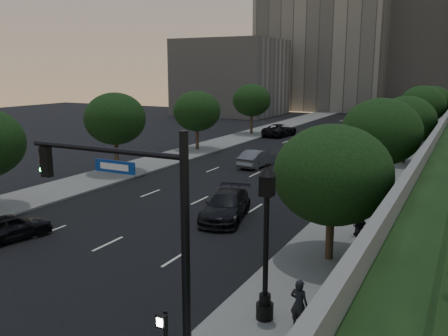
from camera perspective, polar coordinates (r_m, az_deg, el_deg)
The scene contains 26 objects.
ground at distance 21.36m, azimuth -22.86°, elevation -12.72°, with size 160.00×160.00×0.00m, color black.
road_surface at distance 45.60m, azimuth 7.32°, elevation 0.92°, with size 16.00×140.00×0.02m, color black.
sidewalk_right at distance 43.20m, azimuth 20.16°, elevation -0.23°, with size 4.50×140.00×0.15m, color slate.
sidewalk_left at distance 49.99m, azimuth -3.76°, elevation 2.03°, with size 4.50×140.00×0.15m, color slate.
parapet_wall at distance 40.32m, azimuth 24.79°, elevation 4.76°, with size 0.35×90.00×0.70m, color slate.
office_block_left at distance 108.39m, azimuth 12.23°, elevation 15.48°, with size 26.00×20.00×32.00m, color gray.
office_block_mid at distance 114.53m, azimuth 23.50°, elevation 13.08°, with size 22.00×18.00×26.00m, color #A5A097.
office_block_filler at distance 91.93m, azimuth 0.82°, elevation 10.83°, with size 18.00×16.00×14.00m, color #A5A097.
tree_right_a at distance 21.18m, azimuth 12.94°, elevation -0.79°, with size 5.20×5.20×6.24m.
tree_right_b at distance 32.71m, azimuth 18.41°, elevation 4.14°, with size 5.20×5.20×6.74m.
tree_right_c at distance 45.57m, azimuth 21.09°, elevation 5.33°, with size 5.20×5.20×6.24m.
tree_right_d at distance 59.41m, azimuth 22.76°, elevation 7.01°, with size 5.20×5.20×6.74m.
tree_right_e at distance 74.37m, azimuth 23.80°, elevation 7.32°, with size 5.20×5.20×6.24m.
tree_left_b at distance 39.76m, azimuth -12.97°, elevation 5.79°, with size 5.00×5.00×6.71m.
tree_left_c at distance 50.34m, azimuth -3.28°, elevation 6.84°, with size 5.00×5.00×6.34m.
tree_left_d at distance 62.71m, azimuth 3.35°, elevation 8.15°, with size 5.00×5.00×6.71m.
traffic_signal_mast at distance 13.51m, azimuth -8.61°, elevation -9.40°, with size 5.68×0.56×7.00m.
street_lamp at distance 16.04m, azimuth 5.06°, elevation -9.81°, with size 0.64×0.64×5.62m.
sedan_near_left at distance 26.47m, azimuth -24.36°, elevation -6.50°, with size 1.65×4.09×1.39m, color black.
sedan_mid_left at distance 42.24m, azimuth 4.03°, elevation 1.18°, with size 1.63×4.68×1.54m, color #58595F.
sedan_far_left at distance 62.02m, azimuth 6.73°, elevation 4.55°, with size 2.66×5.77×1.60m, color black.
sedan_near_right at distance 27.49m, azimuth 0.21°, elevation -4.57°, with size 2.20×5.42×1.57m, color black.
sedan_far_right at distance 56.04m, azimuth 18.64°, elevation 3.15°, with size 1.68×4.18×1.42m, color slate.
pedestrian_a at distance 16.28m, azimuth 9.02°, elevation -15.87°, with size 0.62×0.41×1.71m, color black.
pedestrian_b at distance 24.22m, azimuth 16.07°, elevation -6.93°, with size 0.77×0.60×1.59m, color black.
pedestrian_c at distance 25.24m, azimuth 15.96°, elevation -5.90°, with size 1.06×0.44×1.81m, color black.
Camera 1 is at (15.43, -12.05, 8.52)m, focal length 38.00 mm.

